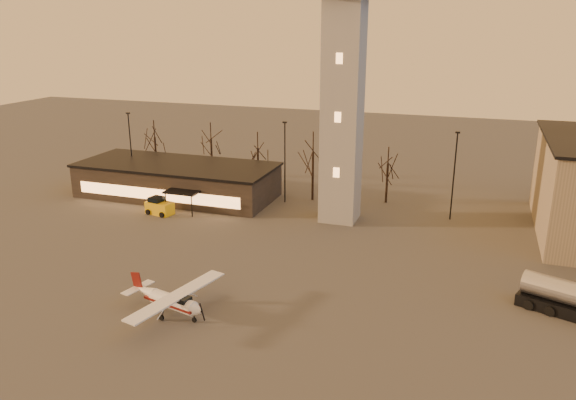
{
  "coord_description": "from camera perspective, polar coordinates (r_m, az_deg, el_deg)",
  "views": [
    {
      "loc": [
        14.12,
        -29.22,
        21.48
      ],
      "look_at": [
        -0.38,
        13.0,
        7.33
      ],
      "focal_mm": 35.0,
      "sensor_mm": 36.0,
      "label": 1
    }
  ],
  "objects": [
    {
      "name": "service_cart",
      "position": [
        67.49,
        -12.94,
        -0.76
      ],
      "size": [
        3.41,
        2.48,
        2.0
      ],
      "rotation": [
        0.0,
        0.0,
        -0.18
      ],
      "color": "yellow",
      "rests_on": "ground"
    },
    {
      "name": "tree_row",
      "position": [
        75.43,
        -3.13,
        5.67
      ],
      "size": [
        37.2,
        9.2,
        8.8
      ],
      "color": "black",
      "rests_on": "ground"
    },
    {
      "name": "cessna_rear",
      "position": [
        44.4,
        -11.44,
        -10.38
      ],
      "size": [
        7.8,
        9.76,
        2.69
      ],
      "rotation": [
        0.0,
        0.0,
        -0.23
      ],
      "color": "white",
      "rests_on": "ground"
    },
    {
      "name": "light_poles",
      "position": [
        63.79,
        6.02,
        2.89
      ],
      "size": [
        58.5,
        12.25,
        10.14
      ],
      "color": "black",
      "rests_on": "ground"
    },
    {
      "name": "ground",
      "position": [
        38.91,
        -5.93,
        -16.03
      ],
      "size": [
        220.0,
        220.0,
        0.0
      ],
      "primitive_type": "plane",
      "color": "#474542",
      "rests_on": "ground"
    },
    {
      "name": "terminal",
      "position": [
        73.64,
        -11.19,
        2.03
      ],
      "size": [
        25.4,
        12.2,
        4.3
      ],
      "color": "black",
      "rests_on": "ground"
    },
    {
      "name": "fuel_truck",
      "position": [
        48.61,
        26.66,
        -9.23
      ],
      "size": [
        7.72,
        4.57,
        2.76
      ],
      "rotation": [
        0.0,
        0.0,
        -0.36
      ],
      "color": "black",
      "rests_on": "ground"
    },
    {
      "name": "control_tower",
      "position": [
        61.09,
        5.66,
        12.66
      ],
      "size": [
        6.8,
        6.8,
        32.6
      ],
      "color": "gray",
      "rests_on": "ground"
    }
  ]
}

